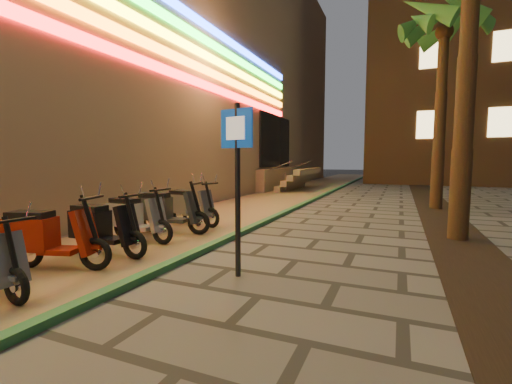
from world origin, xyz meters
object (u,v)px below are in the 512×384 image
at_px(scooter_10, 165,210).
at_px(scooter_9, 134,217).
at_px(pedestrian_sign, 237,166).
at_px(scooter_11, 188,206).
at_px(scooter_7, 47,237).
at_px(scooter_8, 100,227).

bearing_deg(scooter_10, scooter_9, -109.87).
relative_size(pedestrian_sign, scooter_9, 1.51).
bearing_deg(pedestrian_sign, scooter_11, 145.94).
relative_size(scooter_7, scooter_9, 1.01).
bearing_deg(scooter_8, scooter_7, -96.66).
relative_size(scooter_9, scooter_11, 0.99).
relative_size(pedestrian_sign, scooter_8, 1.53).
height_order(pedestrian_sign, scooter_9, pedestrian_sign).
xyz_separation_m(scooter_7, scooter_10, (0.03, 2.88, 0.02)).
distance_m(scooter_7, scooter_8, 0.94).
bearing_deg(scooter_10, pedestrian_sign, -45.64).
bearing_deg(scooter_9, scooter_8, -73.99).
height_order(scooter_7, scooter_10, scooter_10).
xyz_separation_m(scooter_8, scooter_9, (-0.23, 1.08, 0.00)).
distance_m(scooter_8, scooter_10, 1.95).
height_order(scooter_7, scooter_8, scooter_7).
bearing_deg(scooter_8, scooter_10, 92.72).
bearing_deg(pedestrian_sign, scooter_8, -169.17).
relative_size(pedestrian_sign, scooter_10, 1.43).
distance_m(scooter_9, scooter_10, 0.88).
bearing_deg(scooter_7, scooter_10, 72.75).
xyz_separation_m(pedestrian_sign, scooter_7, (-2.88, -0.86, -1.10)).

